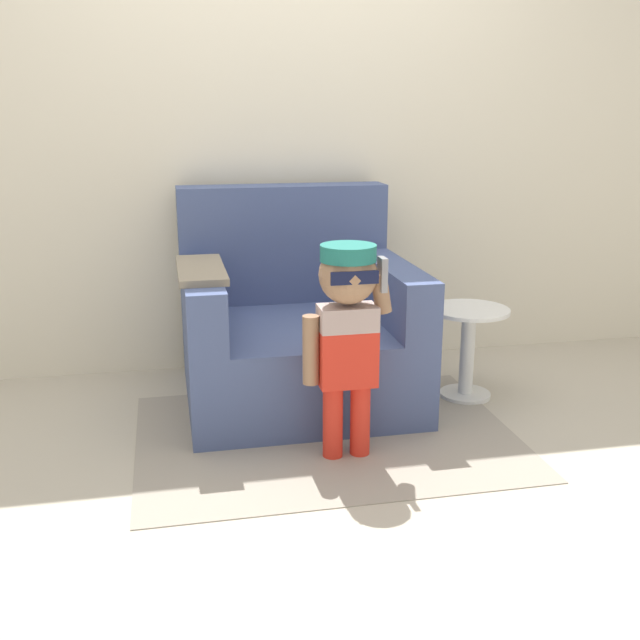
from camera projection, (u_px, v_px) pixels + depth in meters
ground_plane at (309, 417)px, 3.40m from camera, size 10.00×10.00×0.00m
wall_back at (277, 119)px, 3.82m from camera, size 10.00×0.05×2.60m
armchair at (295, 328)px, 3.59m from camera, size 1.07×1.02×0.98m
person_child at (347, 318)px, 2.86m from camera, size 0.35×0.26×0.86m
side_table at (468, 343)px, 3.57m from camera, size 0.38×0.38×0.44m
rug at (326, 435)px, 3.20m from camera, size 1.59×1.20×0.01m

